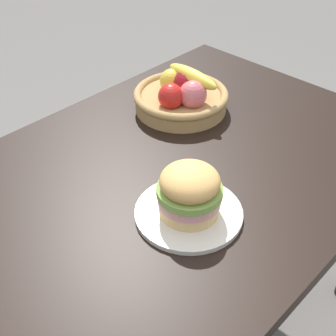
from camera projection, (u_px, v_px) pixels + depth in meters
dining_table at (163, 204)px, 1.25m from camera, size 1.40×0.90×0.75m
plate at (189, 213)px, 1.07m from camera, size 0.25×0.25×0.01m
sandwich at (190, 191)px, 1.03m from camera, size 0.15×0.15×0.12m
fruit_basket at (182, 96)px, 1.41m from camera, size 0.29×0.29×0.14m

